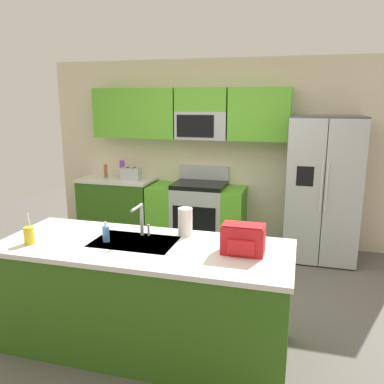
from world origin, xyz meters
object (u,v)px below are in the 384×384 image
toaster (131,174)px  paper_towel_roll (185,222)px  range_oven (197,214)px  drink_cup_yellow (29,235)px  bottle_purple (122,169)px  sink_faucet (141,217)px  pepper_mill (106,171)px  soap_dispenser (106,234)px  backpack (243,238)px  refrigerator (322,189)px

toaster → paper_towel_roll: (1.45, -2.13, 0.03)m
range_oven → drink_cup_yellow: drink_cup_yellow is taller
bottle_purple → drink_cup_yellow: bearing=-80.4°
range_oven → sink_faucet: 2.39m
sink_faucet → toaster: bearing=115.9°
pepper_mill → soap_dispenser: 2.82m
sink_faucet → soap_dispenser: sink_faucet is taller
toaster → drink_cup_yellow: (0.29, -2.66, -0.02)m
range_oven → bottle_purple: (-1.15, 0.02, 0.59)m
range_oven → bottle_purple: 1.29m
range_oven → soap_dispenser: (-0.11, -2.51, 0.53)m
sink_faucet → drink_cup_yellow: sink_faucet is taller
toaster → soap_dispenser: 2.60m
range_oven → backpack: bearing=-67.7°
range_oven → bottle_purple: bottle_purple is taller
bottle_purple → backpack: (2.16, -2.48, -0.02)m
toaster → pepper_mill: pepper_mill is taller
pepper_mill → soap_dispenser: pepper_mill is taller
sink_faucet → backpack: sink_faucet is taller
sink_faucet → bottle_purple: bearing=118.6°
bottle_purple → backpack: size_ratio=0.83×
bottle_purple → backpack: bearing=-48.9°
range_oven → toaster: size_ratio=4.86×
drink_cup_yellow → toaster: bearing=96.3°
toaster → bottle_purple: (-0.17, 0.07, 0.04)m
range_oven → drink_cup_yellow: size_ratio=5.24×
soap_dispenser → paper_towel_roll: 0.67m
refrigerator → bottle_purple: size_ratio=6.95×
soap_dispenser → drink_cup_yellow: bearing=-160.2°
soap_dispenser → paper_towel_roll: size_ratio=0.71×
bottle_purple → soap_dispenser: bearing=-67.6°
bottle_purple → soap_dispenser: size_ratio=1.57×
sink_faucet → paper_towel_roll: sink_faucet is taller
refrigerator → backpack: (-0.67, -2.38, 0.09)m
pepper_mill → paper_towel_roll: (1.88, -2.18, 0.02)m
bottle_purple → backpack: 3.29m
refrigerator → drink_cup_yellow: 3.55m
sink_faucet → range_oven: bearing=92.9°
sink_faucet → soap_dispenser: 0.32m
range_oven → refrigerator: refrigerator is taller
paper_towel_roll → backpack: (0.54, -0.28, -0.00)m
refrigerator → soap_dispenser: refrigerator is taller
drink_cup_yellow → backpack: drink_cup_yellow is taller
drink_cup_yellow → range_oven: bearing=75.8°
sink_faucet → soap_dispenser: bearing=-138.1°
pepper_mill → sink_faucet: bearing=-56.4°
pepper_mill → drink_cup_yellow: drink_cup_yellow is taller
refrigerator → toaster: size_ratio=6.61×
refrigerator → pepper_mill: bearing=178.7°
refrigerator → toaster: bearing=179.6°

